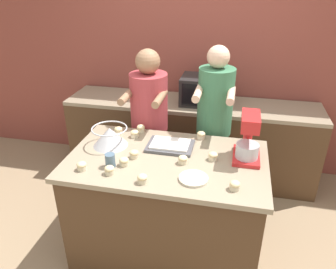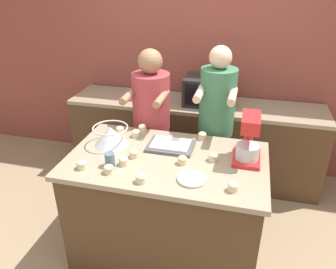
{
  "view_description": "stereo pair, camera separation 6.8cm",
  "coord_description": "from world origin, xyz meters",
  "px_view_note": "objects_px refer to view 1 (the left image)",
  "views": [
    {
      "loc": [
        0.47,
        -2.1,
        2.23
      ],
      "look_at": [
        0.0,
        0.05,
        1.12
      ],
      "focal_mm": 35.0,
      "sensor_mm": 36.0,
      "label": 1
    },
    {
      "loc": [
        0.54,
        -2.08,
        2.23
      ],
      "look_at": [
        0.0,
        0.05,
        1.12
      ],
      "focal_mm": 35.0,
      "sensor_mm": 36.0,
      "label": 2
    }
  ],
  "objects_px": {
    "mixing_bowl": "(110,136)",
    "baking_tray": "(170,145)",
    "cupcake_11": "(201,135)",
    "cupcake_3": "(82,166)",
    "person_left": "(150,129)",
    "cupcake_8": "(141,128)",
    "drinking_glass": "(110,161)",
    "cupcake_2": "(124,162)",
    "person_right": "(213,132)",
    "microwave_oven": "(203,90)",
    "cupcake_1": "(134,154)",
    "cupcake_10": "(235,185)",
    "cupcake_4": "(183,160)",
    "cupcake_7": "(213,156)",
    "cupcake_9": "(135,134)",
    "cupcake_0": "(142,179)",
    "stand_mixer": "(248,139)",
    "cupcake_5": "(118,130)",
    "small_plate": "(194,178)",
    "cupcake_6": "(109,170)"
  },
  "relations": [
    {
      "from": "mixing_bowl",
      "to": "baking_tray",
      "type": "height_order",
      "value": "mixing_bowl"
    },
    {
      "from": "person_right",
      "to": "person_left",
      "type": "bearing_deg",
      "value": 179.95
    },
    {
      "from": "person_right",
      "to": "cupcake_11",
      "type": "height_order",
      "value": "person_right"
    },
    {
      "from": "drinking_glass",
      "to": "person_left",
      "type": "bearing_deg",
      "value": 85.96
    },
    {
      "from": "mixing_bowl",
      "to": "microwave_oven",
      "type": "distance_m",
      "value": 1.31
    },
    {
      "from": "mixing_bowl",
      "to": "microwave_oven",
      "type": "xyz_separation_m",
      "value": [
        0.61,
        1.16,
        0.04
      ]
    },
    {
      "from": "cupcake_6",
      "to": "cupcake_7",
      "type": "relative_size",
      "value": 1.0
    },
    {
      "from": "person_right",
      "to": "cupcake_1",
      "type": "height_order",
      "value": "person_right"
    },
    {
      "from": "baking_tray",
      "to": "cupcake_11",
      "type": "bearing_deg",
      "value": 42.79
    },
    {
      "from": "cupcake_1",
      "to": "cupcake_3",
      "type": "height_order",
      "value": "same"
    },
    {
      "from": "baking_tray",
      "to": "person_right",
      "type": "bearing_deg",
      "value": 56.81
    },
    {
      "from": "cupcake_7",
      "to": "cupcake_1",
      "type": "bearing_deg",
      "value": -170.56
    },
    {
      "from": "cupcake_1",
      "to": "cupcake_4",
      "type": "relative_size",
      "value": 1.0
    },
    {
      "from": "cupcake_2",
      "to": "cupcake_7",
      "type": "xyz_separation_m",
      "value": [
        0.63,
        0.22,
        0.0
      ]
    },
    {
      "from": "drinking_glass",
      "to": "cupcake_0",
      "type": "height_order",
      "value": "drinking_glass"
    },
    {
      "from": "drinking_glass",
      "to": "cupcake_2",
      "type": "xyz_separation_m",
      "value": [
        0.09,
        0.04,
        -0.02
      ]
    },
    {
      "from": "cupcake_0",
      "to": "cupcake_4",
      "type": "xyz_separation_m",
      "value": [
        0.22,
        0.3,
        0.0
      ]
    },
    {
      "from": "cupcake_4",
      "to": "cupcake_5",
      "type": "distance_m",
      "value": 0.73
    },
    {
      "from": "small_plate",
      "to": "cupcake_5",
      "type": "height_order",
      "value": "cupcake_5"
    },
    {
      "from": "mixing_bowl",
      "to": "cupcake_3",
      "type": "relative_size",
      "value": 4.11
    },
    {
      "from": "person_right",
      "to": "cupcake_5",
      "type": "bearing_deg",
      "value": -157.83
    },
    {
      "from": "cupcake_3",
      "to": "cupcake_4",
      "type": "xyz_separation_m",
      "value": [
        0.69,
        0.24,
        0.0
      ]
    },
    {
      "from": "person_left",
      "to": "cupcake_11",
      "type": "relative_size",
      "value": 22.94
    },
    {
      "from": "cupcake_0",
      "to": "stand_mixer",
      "type": "bearing_deg",
      "value": 35.11
    },
    {
      "from": "mixing_bowl",
      "to": "cupcake_0",
      "type": "bearing_deg",
      "value": -48.22
    },
    {
      "from": "cupcake_3",
      "to": "cupcake_7",
      "type": "xyz_separation_m",
      "value": [
        0.91,
        0.34,
        0.0
      ]
    },
    {
      "from": "baking_tray",
      "to": "cupcake_8",
      "type": "height_order",
      "value": "cupcake_8"
    },
    {
      "from": "mixing_bowl",
      "to": "microwave_oven",
      "type": "height_order",
      "value": "microwave_oven"
    },
    {
      "from": "cupcake_9",
      "to": "cupcake_1",
      "type": "bearing_deg",
      "value": -73.12
    },
    {
      "from": "person_left",
      "to": "cupcake_9",
      "type": "relative_size",
      "value": 22.94
    },
    {
      "from": "person_right",
      "to": "cupcake_1",
      "type": "relative_size",
      "value": 23.77
    },
    {
      "from": "cupcake_8",
      "to": "person_left",
      "type": "bearing_deg",
      "value": 87.47
    },
    {
      "from": "person_left",
      "to": "cupcake_5",
      "type": "distance_m",
      "value": 0.4
    },
    {
      "from": "baking_tray",
      "to": "cupcake_4",
      "type": "bearing_deg",
      "value": -57.02
    },
    {
      "from": "drinking_glass",
      "to": "cupcake_4",
      "type": "distance_m",
      "value": 0.53
    },
    {
      "from": "baking_tray",
      "to": "cupcake_1",
      "type": "xyz_separation_m",
      "value": [
        -0.24,
        -0.22,
        0.01
      ]
    },
    {
      "from": "stand_mixer",
      "to": "mixing_bowl",
      "type": "xyz_separation_m",
      "value": [
        -1.09,
        -0.03,
        -0.08
      ]
    },
    {
      "from": "cupcake_0",
      "to": "cupcake_10",
      "type": "xyz_separation_m",
      "value": [
        0.61,
        0.06,
        0.0
      ]
    },
    {
      "from": "drinking_glass",
      "to": "cupcake_6",
      "type": "distance_m",
      "value": 0.1
    },
    {
      "from": "person_left",
      "to": "baking_tray",
      "type": "bearing_deg",
      "value": -57.08
    },
    {
      "from": "person_left",
      "to": "cupcake_7",
      "type": "xyz_separation_m",
      "value": [
        0.66,
        -0.59,
        0.12
      ]
    },
    {
      "from": "cupcake_10",
      "to": "person_right",
      "type": "bearing_deg",
      "value": 103.41
    },
    {
      "from": "small_plate",
      "to": "cupcake_2",
      "type": "height_order",
      "value": "cupcake_2"
    },
    {
      "from": "stand_mixer",
      "to": "cupcake_4",
      "type": "xyz_separation_m",
      "value": [
        -0.46,
        -0.18,
        -0.13
      ]
    },
    {
      "from": "cupcake_7",
      "to": "cupcake_9",
      "type": "bearing_deg",
      "value": 161.34
    },
    {
      "from": "drinking_glass",
      "to": "cupcake_9",
      "type": "xyz_separation_m",
      "value": [
        0.03,
        0.49,
        -0.02
      ]
    },
    {
      "from": "microwave_oven",
      "to": "cupcake_1",
      "type": "relative_size",
      "value": 6.66
    },
    {
      "from": "baking_tray",
      "to": "cupcake_9",
      "type": "bearing_deg",
      "value": 161.53
    },
    {
      "from": "person_left",
      "to": "cupcake_8",
      "type": "relative_size",
      "value": 22.94
    },
    {
      "from": "cupcake_1",
      "to": "cupcake_11",
      "type": "bearing_deg",
      "value": 42.94
    }
  ]
}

